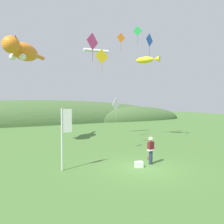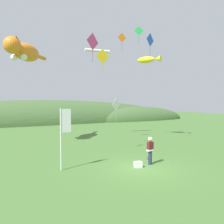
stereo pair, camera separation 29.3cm
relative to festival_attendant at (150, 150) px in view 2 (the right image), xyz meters
The scene contains 15 objects.
ground_plane 1.40m from the festival_attendant, 156.35° to the right, with size 120.00×120.00×0.00m, color #477033.
distant_hill_ridge 31.43m from the festival_attendant, 86.32° to the left, with size 63.09×11.29×8.83m.
festival_attendant is the anchor object (origin of this frame).
kite_spool 1.34m from the festival_attendant, 57.34° to the left, with size 0.16×0.25×0.25m.
picnic_cooler 1.33m from the festival_attendant, 169.85° to the right, with size 0.55×0.43×0.36m.
festival_banner_pole 5.68m from the festival_attendant, 164.66° to the left, with size 0.66×0.08×3.71m.
kite_giant_cat 14.66m from the festival_attendant, 121.77° to the left, with size 4.36×5.24×1.92m.
kite_fish_windsock 12.28m from the festival_attendant, 54.01° to the left, with size 2.06×2.55×0.80m.
kite_tube_streamer 14.38m from the festival_attendant, 83.74° to the left, with size 2.84×0.69×0.44m.
kite_diamond_white 5.25m from the festival_attendant, 91.88° to the left, with size 0.98×0.58×2.03m.
kite_diamond_pink 9.48m from the festival_attendant, 112.15° to the left, with size 1.25×0.63×2.28m.
kite_diamond_gold 11.38m from the festival_attendant, 86.36° to the left, with size 1.47×0.09×2.37m.
kite_diamond_blue 10.59m from the festival_attendant, 53.30° to the left, with size 1.13×0.48×2.12m.
kite_diamond_orange 12.84m from the festival_attendant, 72.53° to the left, with size 0.97×0.03×1.87m.
kite_diamond_green 13.90m from the festival_attendant, 60.57° to the left, with size 0.93×0.35×1.89m.
Camera 2 is at (-7.74, -10.92, 4.08)m, focal length 35.00 mm.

